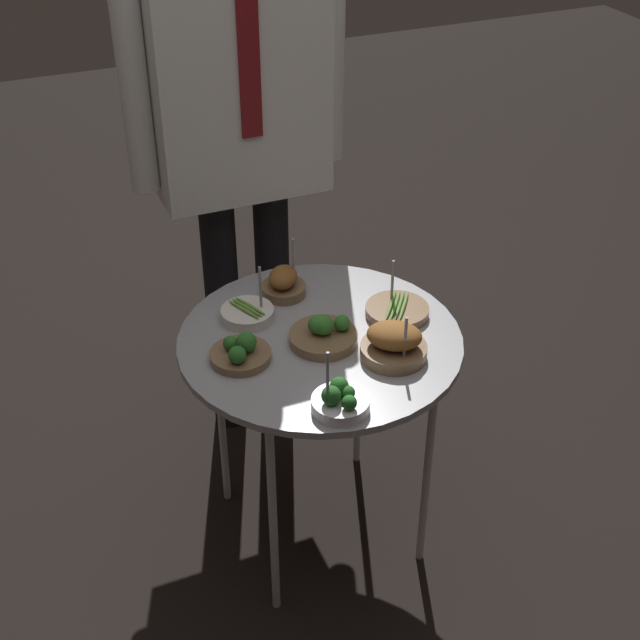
{
  "coord_description": "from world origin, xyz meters",
  "views": [
    {
      "loc": [
        -0.65,
        -1.57,
        1.85
      ],
      "look_at": [
        0.0,
        0.0,
        0.69
      ],
      "focal_mm": 50.0,
      "sensor_mm": 36.0,
      "label": 1
    }
  ],
  "objects_px": {
    "waiter_figure": "(238,109)",
    "bowl_broccoli_mid_right": "(240,352)",
    "bowl_roast_front_left": "(283,283)",
    "bowl_broccoli_back_left": "(322,334)",
    "bowl_roast_back_right": "(394,344)",
    "bowl_asparagus_mid_left": "(247,313)",
    "bowl_broccoli_front_right": "(340,400)",
    "serving_cart": "(320,352)",
    "bowl_asparagus_near_rim": "(397,310)"
  },
  "relations": [
    {
      "from": "waiter_figure",
      "to": "bowl_broccoli_mid_right",
      "type": "bearing_deg",
      "value": -109.5
    },
    {
      "from": "bowl_broccoli_mid_right",
      "to": "bowl_roast_front_left",
      "type": "relative_size",
      "value": 0.93
    },
    {
      "from": "bowl_broccoli_back_left",
      "to": "bowl_roast_back_right",
      "type": "height_order",
      "value": "bowl_roast_back_right"
    },
    {
      "from": "bowl_asparagus_mid_left",
      "to": "bowl_roast_back_right",
      "type": "height_order",
      "value": "bowl_asparagus_mid_left"
    },
    {
      "from": "bowl_broccoli_back_left",
      "to": "waiter_figure",
      "type": "distance_m",
      "value": 0.65
    },
    {
      "from": "bowl_broccoli_front_right",
      "to": "bowl_roast_back_right",
      "type": "bearing_deg",
      "value": 33.61
    },
    {
      "from": "serving_cart",
      "to": "bowl_roast_front_left",
      "type": "relative_size",
      "value": 4.48
    },
    {
      "from": "bowl_asparagus_near_rim",
      "to": "bowl_broccoli_mid_right",
      "type": "distance_m",
      "value": 0.41
    },
    {
      "from": "bowl_broccoli_front_right",
      "to": "waiter_figure",
      "type": "distance_m",
      "value": 0.86
    },
    {
      "from": "serving_cart",
      "to": "bowl_broccoli_mid_right",
      "type": "relative_size",
      "value": 4.81
    },
    {
      "from": "serving_cart",
      "to": "bowl_roast_front_left",
      "type": "bearing_deg",
      "value": 93.38
    },
    {
      "from": "bowl_asparagus_near_rim",
      "to": "bowl_broccoli_mid_right",
      "type": "height_order",
      "value": "bowl_asparagus_near_rim"
    },
    {
      "from": "bowl_broccoli_front_right",
      "to": "waiter_figure",
      "type": "bearing_deg",
      "value": 86.13
    },
    {
      "from": "bowl_broccoli_mid_right",
      "to": "waiter_figure",
      "type": "bearing_deg",
      "value": 70.5
    },
    {
      "from": "bowl_asparagus_mid_left",
      "to": "serving_cart",
      "type": "bearing_deg",
      "value": -47.15
    },
    {
      "from": "bowl_asparagus_mid_left",
      "to": "bowl_asparagus_near_rim",
      "type": "bearing_deg",
      "value": -20.06
    },
    {
      "from": "bowl_roast_back_right",
      "to": "waiter_figure",
      "type": "height_order",
      "value": "waiter_figure"
    },
    {
      "from": "bowl_roast_front_left",
      "to": "serving_cart",
      "type": "bearing_deg",
      "value": -86.62
    },
    {
      "from": "serving_cart",
      "to": "waiter_figure",
      "type": "xyz_separation_m",
      "value": [
        -0.01,
        0.53,
        0.42
      ]
    },
    {
      "from": "bowl_broccoli_mid_right",
      "to": "bowl_roast_back_right",
      "type": "bearing_deg",
      "value": -20.25
    },
    {
      "from": "bowl_broccoli_back_left",
      "to": "bowl_asparagus_near_rim",
      "type": "height_order",
      "value": "bowl_asparagus_near_rim"
    },
    {
      "from": "bowl_broccoli_mid_right",
      "to": "bowl_roast_back_right",
      "type": "height_order",
      "value": "bowl_roast_back_right"
    },
    {
      "from": "bowl_roast_back_right",
      "to": "bowl_roast_front_left",
      "type": "bearing_deg",
      "value": 112.07
    },
    {
      "from": "bowl_asparagus_near_rim",
      "to": "bowl_broccoli_mid_right",
      "type": "bearing_deg",
      "value": -175.95
    },
    {
      "from": "serving_cart",
      "to": "bowl_roast_front_left",
      "type": "distance_m",
      "value": 0.22
    },
    {
      "from": "bowl_broccoli_front_right",
      "to": "bowl_roast_front_left",
      "type": "xyz_separation_m",
      "value": [
        0.05,
        0.47,
        0.01
      ]
    },
    {
      "from": "bowl_broccoli_back_left",
      "to": "bowl_asparagus_mid_left",
      "type": "bearing_deg",
      "value": 128.94
    },
    {
      "from": "bowl_roast_front_left",
      "to": "bowl_roast_back_right",
      "type": "distance_m",
      "value": 0.37
    },
    {
      "from": "serving_cart",
      "to": "bowl_roast_back_right",
      "type": "distance_m",
      "value": 0.2
    },
    {
      "from": "bowl_broccoli_back_left",
      "to": "bowl_broccoli_mid_right",
      "type": "bearing_deg",
      "value": 178.06
    },
    {
      "from": "bowl_roast_front_left",
      "to": "waiter_figure",
      "type": "relative_size",
      "value": 0.09
    },
    {
      "from": "bowl_roast_front_left",
      "to": "bowl_asparagus_mid_left",
      "type": "relative_size",
      "value": 1.09
    },
    {
      "from": "bowl_asparagus_near_rim",
      "to": "bowl_roast_back_right",
      "type": "height_order",
      "value": "bowl_roast_back_right"
    },
    {
      "from": "serving_cart",
      "to": "bowl_roast_back_right",
      "type": "xyz_separation_m",
      "value": [
        0.13,
        -0.13,
        0.08
      ]
    },
    {
      "from": "bowl_broccoli_mid_right",
      "to": "bowl_asparagus_mid_left",
      "type": "relative_size",
      "value": 1.01
    },
    {
      "from": "serving_cart",
      "to": "bowl_broccoli_front_right",
      "type": "xyz_separation_m",
      "value": [
        -0.06,
        -0.26,
        0.07
      ]
    },
    {
      "from": "bowl_broccoli_front_right",
      "to": "bowl_asparagus_mid_left",
      "type": "height_order",
      "value": "bowl_broccoli_front_right"
    },
    {
      "from": "bowl_asparagus_mid_left",
      "to": "bowl_broccoli_front_right",
      "type": "bearing_deg",
      "value": -80.13
    },
    {
      "from": "bowl_broccoli_mid_right",
      "to": "serving_cart",
      "type": "bearing_deg",
      "value": 3.48
    },
    {
      "from": "bowl_asparagus_near_rim",
      "to": "waiter_figure",
      "type": "bearing_deg",
      "value": 113.22
    },
    {
      "from": "serving_cart",
      "to": "waiter_figure",
      "type": "height_order",
      "value": "waiter_figure"
    },
    {
      "from": "bowl_broccoli_mid_right",
      "to": "bowl_roast_back_right",
      "type": "xyz_separation_m",
      "value": [
        0.32,
        -0.12,
        0.01
      ]
    },
    {
      "from": "serving_cart",
      "to": "bowl_asparagus_mid_left",
      "type": "distance_m",
      "value": 0.2
    },
    {
      "from": "bowl_broccoli_back_left",
      "to": "bowl_broccoli_mid_right",
      "type": "height_order",
      "value": "bowl_broccoli_back_left"
    },
    {
      "from": "bowl_asparagus_mid_left",
      "to": "bowl_roast_back_right",
      "type": "distance_m",
      "value": 0.38
    },
    {
      "from": "bowl_broccoli_front_right",
      "to": "bowl_roast_back_right",
      "type": "relative_size",
      "value": 1.04
    },
    {
      "from": "bowl_roast_back_right",
      "to": "bowl_asparagus_near_rim",
      "type": "bearing_deg",
      "value": 60.68
    },
    {
      "from": "bowl_asparagus_mid_left",
      "to": "bowl_roast_back_right",
      "type": "xyz_separation_m",
      "value": [
        0.26,
        -0.27,
        0.02
      ]
    },
    {
      "from": "bowl_broccoli_front_right",
      "to": "bowl_broccoli_mid_right",
      "type": "height_order",
      "value": "bowl_broccoli_front_right"
    },
    {
      "from": "bowl_roast_front_left",
      "to": "bowl_broccoli_back_left",
      "type": "bearing_deg",
      "value": -87.31
    }
  ]
}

